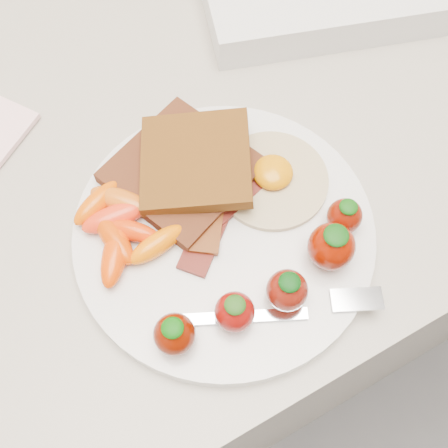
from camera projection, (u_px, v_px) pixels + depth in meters
counter at (187, 275)px, 0.98m from camera, size 2.00×0.60×0.90m
plate at (224, 233)px, 0.51m from camera, size 0.27×0.27×0.02m
toast_lower at (183, 171)px, 0.52m from camera, size 0.15×0.15×0.01m
toast_upper at (196, 161)px, 0.50m from camera, size 0.13×0.13×0.02m
fried_egg at (272, 178)px, 0.52m from camera, size 0.14×0.14×0.02m
bacon_strips at (216, 209)px, 0.50m from camera, size 0.12×0.11×0.01m
baby_carrots at (121, 226)px, 0.49m from camera, size 0.09×0.11×0.02m
strawberries at (281, 277)px, 0.46m from camera, size 0.21×0.07×0.05m
fork at (296, 309)px, 0.46m from camera, size 0.16×0.08×0.00m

